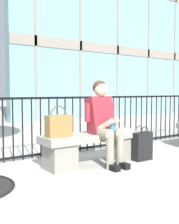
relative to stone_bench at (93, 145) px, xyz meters
name	(u,v)px	position (x,y,z in m)	size (l,w,h in m)	color
ground_plane	(93,163)	(0.00, 0.00, -0.27)	(60.00, 60.00, 0.00)	#B2ADA3
stone_bench	(93,145)	(0.00, 0.00, 0.00)	(1.60, 0.44, 0.45)	gray
seated_person_with_phone	(104,120)	(0.09, -0.13, 0.38)	(0.52, 0.66, 1.21)	gray
handbag_on_bench	(59,125)	(-0.58, -0.01, 0.33)	(0.34, 0.16, 0.41)	olive
shopping_bag	(142,146)	(0.73, -0.26, -0.05)	(0.31, 0.17, 0.52)	black
plaza_railing	(65,125)	(0.00, 0.81, 0.22)	(7.27, 0.04, 0.97)	black
building_facade_right	(131,13)	(6.37, 5.97, 4.24)	(11.12, 0.43, 9.00)	#729EA8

